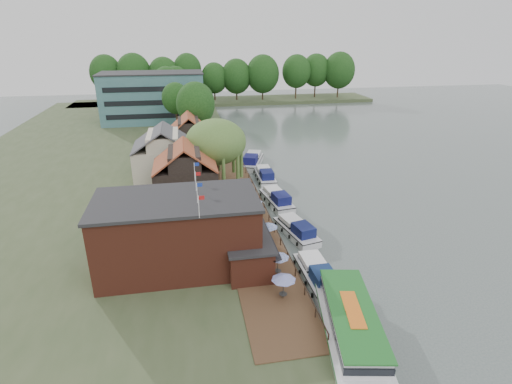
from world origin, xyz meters
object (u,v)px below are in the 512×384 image
cruiser_2 (277,197)px  umbrella_3 (250,221)px  cottage_c (189,139)px  cruiser_3 (265,174)px  cottage_b (164,155)px  umbrella_1 (278,263)px  pub (199,231)px  swan (370,324)px  willow (216,155)px  umbrella_0 (283,286)px  cottage_a (185,175)px  hotel_block (153,97)px  umbrella_2 (268,232)px  cruiser_0 (317,272)px  cruiser_4 (252,159)px  cruiser_1 (296,228)px  umbrella_4 (254,207)px  tour_boat (353,332)px

cruiser_2 → umbrella_3: bearing=-127.8°
cottage_c → cruiser_3: bearing=-36.9°
cottage_b → umbrella_1: bearing=-68.6°
pub → swan: 17.54m
willow → umbrella_0: 27.48m
cottage_a → willow: size_ratio=0.82×
willow → hotel_block: bearing=102.7°
umbrella_2 → cruiser_2: bearing=72.6°
swan → cottage_a: bearing=119.2°
hotel_block → cruiser_0: (18.96, -74.70, -6.06)m
pub → cruiser_2: pub is taller
umbrella_2 → cruiser_0: 7.59m
willow → cruiser_3: willow is taller
cruiser_0 → cruiser_4: size_ratio=0.91×
cruiser_1 → cruiser_3: cruiser_3 is taller
cottage_c → umbrella_3: 28.86m
cruiser_1 → hotel_block: bearing=93.7°
hotel_block → umbrella_3: (13.96, -65.08, -4.86)m
umbrella_2 → cruiser_3: bearing=79.3°
pub → umbrella_1: bearing=-25.4°
pub → umbrella_4: pub is taller
umbrella_3 → umbrella_4: bearing=72.3°
pub → cruiser_0: size_ratio=2.19×
umbrella_0 → cruiser_4: size_ratio=0.24×
umbrella_4 → swan: size_ratio=5.40×
pub → cottage_b: 25.33m
umbrella_4 → cruiser_2: (4.14, 5.40, -1.19)m
cruiser_3 → hotel_block: bearing=114.6°
umbrella_4 → cruiser_4: (3.77, 23.25, -1.06)m
umbrella_2 → cruiser_2: (3.87, 12.33, -1.19)m
cottage_c → cruiser_4: size_ratio=0.84×
willow → cruiser_0: willow is taller
cottage_a → cruiser_3: size_ratio=0.95×
cruiser_0 → cruiser_1: cruiser_0 is taller
tour_boat → cruiser_4: bearing=100.6°
cruiser_0 → willow: bearing=106.4°
umbrella_0 → pub: bearing=134.0°
hotel_block → tour_boat: hotel_block is taller
umbrella_1 → swan: size_ratio=5.40×
willow → swan: bearing=-72.2°
cruiser_0 → swan: 7.30m
cottage_c → umbrella_2: 32.08m
cruiser_0 → tour_boat: tour_boat is taller
cruiser_3 → cottage_c: bearing=144.4°
swan → cruiser_2: bearing=94.3°
umbrella_2 → cruiser_2: umbrella_2 is taller
cruiser_1 → umbrella_4: bearing=123.5°
cruiser_1 → cottage_c: bearing=99.3°
cottage_a → cottage_c: size_ratio=1.01×
cottage_b → cruiser_2: 18.65m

